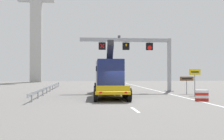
{
  "coord_description": "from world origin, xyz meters",
  "views": [
    {
      "loc": [
        -3.28,
        -23.9,
        2.33
      ],
      "look_at": [
        -0.0,
        8.42,
        2.63
      ],
      "focal_mm": 46.62,
      "sensor_mm": 36.0,
      "label": 1
    }
  ],
  "objects_px": {
    "exit_sign_yellow": "(195,76)",
    "crash_barrier_striped": "(202,95)",
    "tourist_info_sign_brown": "(187,81)",
    "overhead_lane_gantry": "(138,49)",
    "heavy_haul_truck_yellow": "(108,76)",
    "bridge_pylon_distant": "(36,14)"
  },
  "relations": [
    {
      "from": "exit_sign_yellow",
      "to": "crash_barrier_striped",
      "type": "height_order",
      "value": "exit_sign_yellow"
    },
    {
      "from": "exit_sign_yellow",
      "to": "tourist_info_sign_brown",
      "type": "bearing_deg",
      "value": 92.42
    },
    {
      "from": "overhead_lane_gantry",
      "to": "heavy_haul_truck_yellow",
      "type": "bearing_deg",
      "value": -130.48
    },
    {
      "from": "overhead_lane_gantry",
      "to": "exit_sign_yellow",
      "type": "bearing_deg",
      "value": -53.1
    },
    {
      "from": "overhead_lane_gantry",
      "to": "exit_sign_yellow",
      "type": "distance_m",
      "value": 8.55
    },
    {
      "from": "heavy_haul_truck_yellow",
      "to": "tourist_info_sign_brown",
      "type": "xyz_separation_m",
      "value": [
        8.82,
        0.73,
        -0.54
      ]
    },
    {
      "from": "bridge_pylon_distant",
      "to": "overhead_lane_gantry",
      "type": "bearing_deg",
      "value": -64.66
    },
    {
      "from": "exit_sign_yellow",
      "to": "crash_barrier_striped",
      "type": "relative_size",
      "value": 2.54
    },
    {
      "from": "overhead_lane_gantry",
      "to": "tourist_info_sign_brown",
      "type": "height_order",
      "value": "overhead_lane_gantry"
    },
    {
      "from": "heavy_haul_truck_yellow",
      "to": "exit_sign_yellow",
      "type": "relative_size",
      "value": 5.25
    },
    {
      "from": "heavy_haul_truck_yellow",
      "to": "exit_sign_yellow",
      "type": "bearing_deg",
      "value": -8.91
    },
    {
      "from": "crash_barrier_striped",
      "to": "exit_sign_yellow",
      "type": "bearing_deg",
      "value": 73.33
    },
    {
      "from": "tourist_info_sign_brown",
      "to": "overhead_lane_gantry",
      "type": "bearing_deg",
      "value": 138.04
    },
    {
      "from": "overhead_lane_gantry",
      "to": "bridge_pylon_distant",
      "type": "xyz_separation_m",
      "value": [
        -18.51,
        39.09,
        11.89
      ]
    },
    {
      "from": "exit_sign_yellow",
      "to": "crash_barrier_striped",
      "type": "bearing_deg",
      "value": -106.67
    },
    {
      "from": "exit_sign_yellow",
      "to": "tourist_info_sign_brown",
      "type": "distance_m",
      "value": 2.2
    },
    {
      "from": "overhead_lane_gantry",
      "to": "bridge_pylon_distant",
      "type": "height_order",
      "value": "bridge_pylon_distant"
    },
    {
      "from": "overhead_lane_gantry",
      "to": "exit_sign_yellow",
      "type": "relative_size",
      "value": 4.3
    },
    {
      "from": "heavy_haul_truck_yellow",
      "to": "tourist_info_sign_brown",
      "type": "bearing_deg",
      "value": 4.73
    },
    {
      "from": "overhead_lane_gantry",
      "to": "exit_sign_yellow",
      "type": "xyz_separation_m",
      "value": [
        4.73,
        -6.3,
        -3.33
      ]
    },
    {
      "from": "overhead_lane_gantry",
      "to": "crash_barrier_striped",
      "type": "bearing_deg",
      "value": -76.41
    },
    {
      "from": "overhead_lane_gantry",
      "to": "heavy_haul_truck_yellow",
      "type": "height_order",
      "value": "overhead_lane_gantry"
    }
  ]
}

